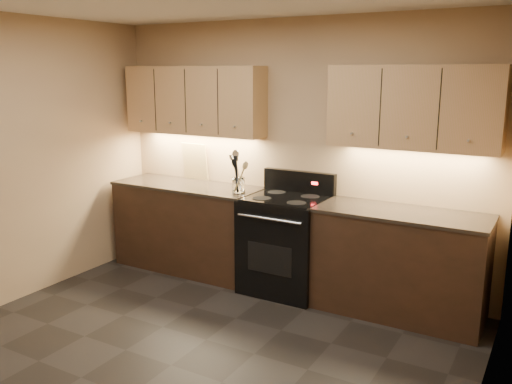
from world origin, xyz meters
TOP-DOWN VIEW (x-y plane):
  - floor at (0.00, 0.00)m, footprint 4.00×4.00m
  - wall_back at (0.00, 2.00)m, footprint 4.00×0.04m
  - wall_right at (2.00, 0.00)m, footprint 0.04×4.00m
  - counter_left at (-1.10, 1.70)m, footprint 1.62×0.62m
  - counter_right at (1.18, 1.70)m, footprint 1.46×0.62m
  - stove at (0.08, 1.68)m, footprint 0.76×0.68m
  - upper_cab_left at (-1.10, 1.85)m, footprint 1.60×0.30m
  - upper_cab_right at (1.18, 1.85)m, footprint 1.44×0.30m
  - outlet_plate at (-1.30, 1.99)m, footprint 0.08×0.01m
  - utensil_crock at (-0.42, 1.63)m, footprint 0.16×0.16m
  - cutting_board at (-1.19, 1.97)m, footprint 0.32×0.08m
  - wooden_spoon at (-0.45, 1.61)m, footprint 0.17×0.08m
  - black_spoon at (-0.43, 1.64)m, footprint 0.08×0.11m
  - black_turner at (-0.42, 1.62)m, footprint 0.13×0.11m
  - steel_spatula at (-0.40, 1.65)m, footprint 0.19×0.17m
  - steel_skimmer at (-0.39, 1.62)m, footprint 0.22×0.19m

SIDE VIEW (x-z plane):
  - floor at x=0.00m, z-range 0.00..0.00m
  - counter_left at x=-1.10m, z-range 0.00..0.93m
  - counter_right at x=1.18m, z-range 0.00..0.93m
  - stove at x=0.08m, z-range -0.09..1.05m
  - utensil_crock at x=-0.42m, z-range 0.92..1.08m
  - wooden_spoon at x=-0.45m, z-range 0.95..1.26m
  - black_spoon at x=-0.43m, z-range 0.94..1.27m
  - outlet_plate at x=-1.30m, z-range 1.06..1.18m
  - black_turner at x=-0.42m, z-range 0.94..1.31m
  - cutting_board at x=-1.19m, z-range 0.93..1.33m
  - steel_spatula at x=-0.40m, z-range 0.94..1.34m
  - steel_skimmer at x=-0.39m, z-range 0.94..1.35m
  - wall_back at x=0.00m, z-range 0.00..2.60m
  - wall_right at x=2.00m, z-range 0.00..2.60m
  - upper_cab_left at x=-1.10m, z-range 1.45..2.15m
  - upper_cab_right at x=1.18m, z-range 1.45..2.15m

